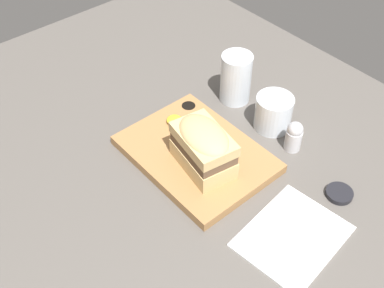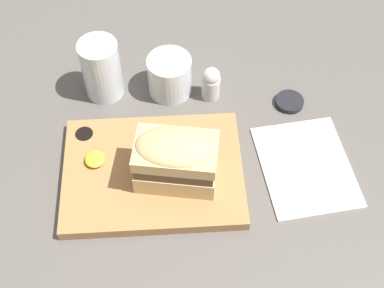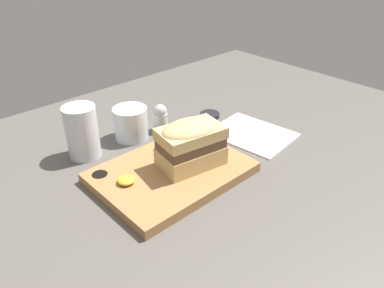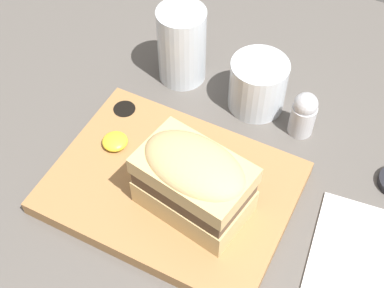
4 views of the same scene
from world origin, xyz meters
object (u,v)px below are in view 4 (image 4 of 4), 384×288
serving_board (172,187)px  wine_glass (258,86)px  water_glass (182,49)px  sandwich (194,180)px  salt_shaker (304,114)px  napkin (373,277)px

serving_board → wine_glass: bearing=79.2°
serving_board → water_glass: 22.23cm
serving_board → water_glass: bearing=113.9°
sandwich → salt_shaker: size_ratio=2.00×
water_glass → napkin: 41.08cm
sandwich → napkin: 23.90cm
wine_glass → salt_shaker: 7.92cm
sandwich → napkin: bearing=4.6°
sandwich → wine_glass: size_ratio=1.73×
sandwich → water_glass: (-12.96, 21.66, -2.33)cm
napkin → salt_shaker: size_ratio=2.90×
napkin → salt_shaker: 23.49cm
napkin → salt_shaker: bearing=131.4°
salt_shaker → serving_board: bearing=-122.9°
wine_glass → napkin: size_ratio=0.40×
water_glass → napkin: water_glass is taller
serving_board → napkin: size_ratio=1.47×
water_glass → wine_glass: 12.67cm
sandwich → serving_board: bearing=157.4°
napkin → serving_board: bearing=-179.7°
sandwich → salt_shaker: 21.00cm
wine_glass → napkin: 30.31cm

